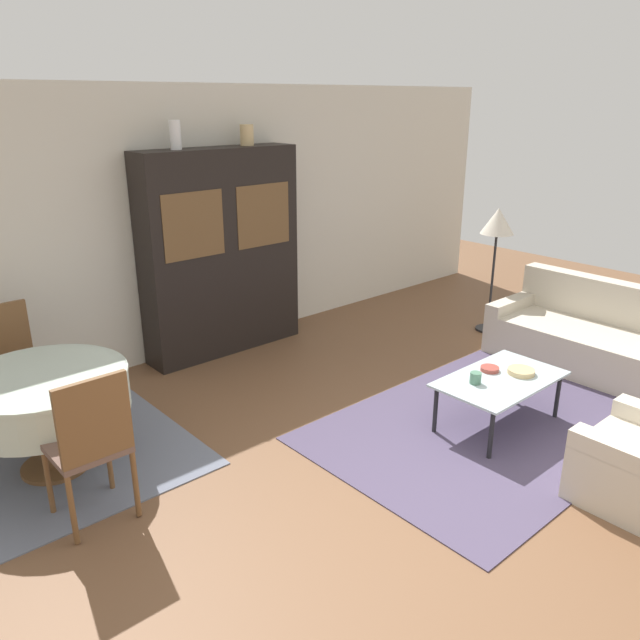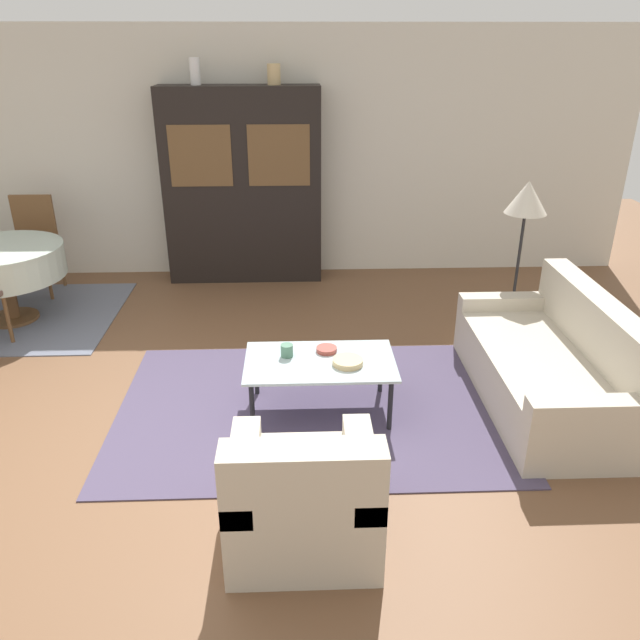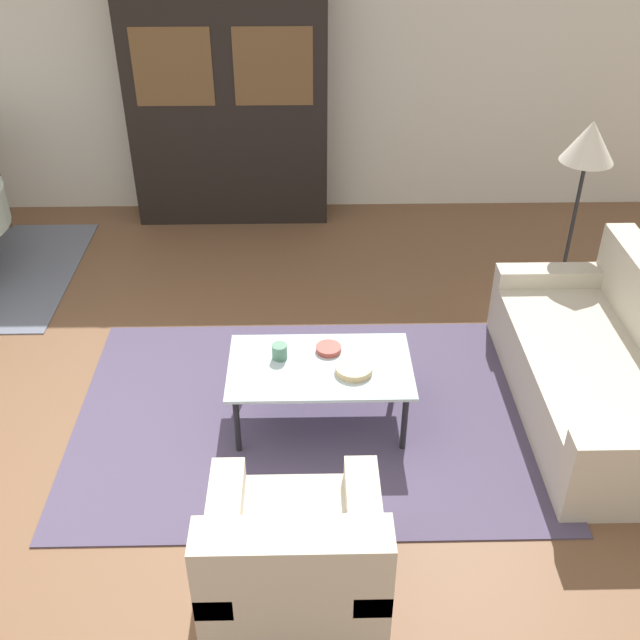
{
  "view_description": "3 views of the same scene",
  "coord_description": "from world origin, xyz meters",
  "px_view_note": "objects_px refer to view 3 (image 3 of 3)",
  "views": [
    {
      "loc": [
        -2.79,
        -1.98,
        2.56
      ],
      "look_at": [
        0.2,
        1.4,
        0.95
      ],
      "focal_mm": 35.0,
      "sensor_mm": 36.0,
      "label": 1
    },
    {
      "loc": [
        1.19,
        -3.48,
        2.56
      ],
      "look_at": [
        1.34,
        0.48,
        0.75
      ],
      "focal_mm": 35.0,
      "sensor_mm": 36.0,
      "label": 2
    },
    {
      "loc": [
        1.27,
        -3.02,
        3.11
      ],
      "look_at": [
        1.34,
        0.48,
        0.75
      ],
      "focal_mm": 42.0,
      "sensor_mm": 36.0,
      "label": 3
    }
  ],
  "objects_px": {
    "display_cabinet": "(228,104)",
    "bowl_small": "(329,349)",
    "cup": "(280,352)",
    "coffee_table": "(320,370)",
    "floor_lamp": "(588,151)",
    "couch": "(607,372)",
    "bowl": "(354,369)",
    "armchair": "(295,565)"
  },
  "relations": [
    {
      "from": "bowl_small",
      "to": "display_cabinet",
      "type": "bearing_deg",
      "value": 105.99
    },
    {
      "from": "display_cabinet",
      "to": "bowl_small",
      "type": "height_order",
      "value": "display_cabinet"
    },
    {
      "from": "cup",
      "to": "bowl_small",
      "type": "height_order",
      "value": "cup"
    },
    {
      "from": "armchair",
      "to": "bowl",
      "type": "height_order",
      "value": "armchair"
    },
    {
      "from": "couch",
      "to": "display_cabinet",
      "type": "height_order",
      "value": "display_cabinet"
    },
    {
      "from": "armchair",
      "to": "bowl_small",
      "type": "xyz_separation_m",
      "value": [
        0.2,
        1.45,
        0.15
      ]
    },
    {
      "from": "display_cabinet",
      "to": "cup",
      "type": "distance_m",
      "value": 2.93
    },
    {
      "from": "display_cabinet",
      "to": "bowl",
      "type": "distance_m",
      "value": 3.17
    },
    {
      "from": "floor_lamp",
      "to": "bowl",
      "type": "xyz_separation_m",
      "value": [
        -1.67,
        -1.41,
        -0.76
      ]
    },
    {
      "from": "coffee_table",
      "to": "display_cabinet",
      "type": "xyz_separation_m",
      "value": [
        -0.74,
        2.9,
        0.66
      ]
    },
    {
      "from": "floor_lamp",
      "to": "bowl_small",
      "type": "xyz_separation_m",
      "value": [
        -1.81,
        -1.21,
        -0.76
      ]
    },
    {
      "from": "couch",
      "to": "cup",
      "type": "height_order",
      "value": "couch"
    },
    {
      "from": "coffee_table",
      "to": "cup",
      "type": "bearing_deg",
      "value": 162.14
    },
    {
      "from": "couch",
      "to": "display_cabinet",
      "type": "bearing_deg",
      "value": 41.52
    },
    {
      "from": "bowl",
      "to": "bowl_small",
      "type": "height_order",
      "value": "bowl"
    },
    {
      "from": "couch",
      "to": "cup",
      "type": "distance_m",
      "value": 2.01
    },
    {
      "from": "couch",
      "to": "display_cabinet",
      "type": "xyz_separation_m",
      "value": [
        -2.5,
        2.82,
        0.76
      ]
    },
    {
      "from": "coffee_table",
      "to": "armchair",
      "type": "bearing_deg",
      "value": -96.14
    },
    {
      "from": "coffee_table",
      "to": "cup",
      "type": "height_order",
      "value": "cup"
    },
    {
      "from": "coffee_table",
      "to": "cup",
      "type": "relative_size",
      "value": 11.63
    },
    {
      "from": "cup",
      "to": "bowl",
      "type": "height_order",
      "value": "cup"
    },
    {
      "from": "cup",
      "to": "couch",
      "type": "bearing_deg",
      "value": 0.14
    },
    {
      "from": "floor_lamp",
      "to": "bowl_small",
      "type": "distance_m",
      "value": 2.31
    },
    {
      "from": "floor_lamp",
      "to": "cup",
      "type": "bearing_deg",
      "value": -148.8
    },
    {
      "from": "display_cabinet",
      "to": "floor_lamp",
      "type": "relative_size",
      "value": 1.48
    },
    {
      "from": "couch",
      "to": "floor_lamp",
      "type": "relative_size",
      "value": 1.31
    },
    {
      "from": "bowl_small",
      "to": "bowl",
      "type": "bearing_deg",
      "value": -55.48
    },
    {
      "from": "floor_lamp",
      "to": "display_cabinet",
      "type": "bearing_deg",
      "value": 149.15
    },
    {
      "from": "armchair",
      "to": "bowl",
      "type": "xyz_separation_m",
      "value": [
        0.34,
        1.25,
        0.15
      ]
    },
    {
      "from": "couch",
      "to": "floor_lamp",
      "type": "distance_m",
      "value": 1.57
    },
    {
      "from": "couch",
      "to": "bowl",
      "type": "xyz_separation_m",
      "value": [
        -1.57,
        -0.15,
        0.16
      ]
    },
    {
      "from": "couch",
      "to": "bowl_small",
      "type": "xyz_separation_m",
      "value": [
        -1.71,
        0.06,
        0.16
      ]
    },
    {
      "from": "couch",
      "to": "bowl",
      "type": "bearing_deg",
      "value": 95.32
    },
    {
      "from": "coffee_table",
      "to": "bowl_small",
      "type": "bearing_deg",
      "value": 68.95
    },
    {
      "from": "couch",
      "to": "armchair",
      "type": "height_order",
      "value": "couch"
    },
    {
      "from": "floor_lamp",
      "to": "bowl_small",
      "type": "height_order",
      "value": "floor_lamp"
    },
    {
      "from": "couch",
      "to": "armchair",
      "type": "xyz_separation_m",
      "value": [
        -1.9,
        -1.39,
        0.01
      ]
    },
    {
      "from": "coffee_table",
      "to": "bowl",
      "type": "distance_m",
      "value": 0.21
    },
    {
      "from": "armchair",
      "to": "bowl_small",
      "type": "relative_size",
      "value": 5.29
    },
    {
      "from": "couch",
      "to": "floor_lamp",
      "type": "bearing_deg",
      "value": -4.62
    },
    {
      "from": "display_cabinet",
      "to": "cup",
      "type": "bearing_deg",
      "value": -80.0
    },
    {
      "from": "coffee_table",
      "to": "bowl",
      "type": "height_order",
      "value": "bowl"
    }
  ]
}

